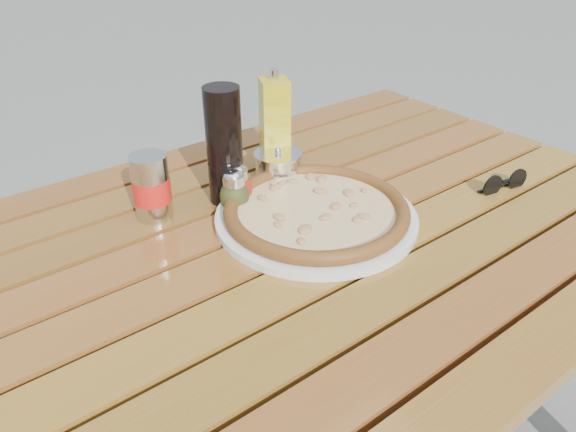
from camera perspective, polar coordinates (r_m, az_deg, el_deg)
table at (r=1.01m, az=0.71°, el=-5.64°), size 1.40×0.90×0.75m
plate at (r=1.00m, az=2.87°, el=-0.13°), size 0.41×0.41×0.01m
pizza at (r=0.99m, az=2.89°, el=0.64°), size 0.41×0.41×0.03m
pepper_shaker at (r=1.04m, az=-5.14°, el=3.08°), size 0.07×0.07×0.08m
oregano_shaker at (r=1.02m, az=-5.49°, el=2.44°), size 0.07×0.07×0.08m
dark_bottle at (r=1.03m, az=-6.49°, el=7.06°), size 0.07×0.07×0.22m
soda_can at (r=1.02m, az=-13.69°, el=2.82°), size 0.09×0.09×0.12m
olive_oil_cruet at (r=1.16m, az=-1.35°, el=9.28°), size 0.07×0.07×0.21m
parmesan_tin at (r=1.13m, az=-1.03°, el=5.09°), size 0.10×0.10×0.07m
sunglasses at (r=1.18m, az=21.09°, el=3.15°), size 0.11×0.04×0.04m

